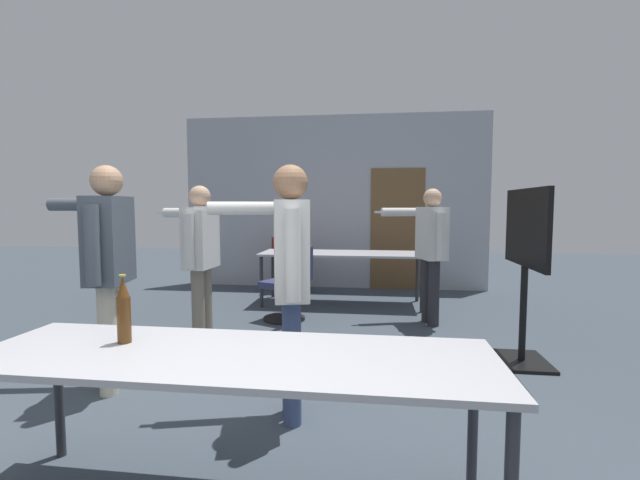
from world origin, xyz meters
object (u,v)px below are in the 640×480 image
object	(u,v)px
office_chair_mid_tucked	(289,287)
person_right_polo	(430,243)
person_far_watching	(108,256)
tv_screen	(525,257)
person_near_casual	(289,266)
person_center_tall	(200,249)
office_chair_near_pushed	(289,266)
beer_bottle	(124,311)

from	to	relation	value
office_chair_mid_tucked	person_right_polo	bearing A→B (deg)	-62.21
person_far_watching	tv_screen	bearing A→B (deg)	-83.62
office_chair_mid_tucked	person_near_casual	bearing A→B (deg)	-143.10
tv_screen	person_center_tall	bearing A→B (deg)	-93.08
person_center_tall	office_chair_near_pushed	world-z (taller)	person_center_tall
person_center_tall	beer_bottle	size ratio (longest dim) A/B	4.84
beer_bottle	person_right_polo	bearing A→B (deg)	60.53
person_near_casual	office_chair_near_pushed	bearing A→B (deg)	-2.61
person_far_watching	person_center_tall	bearing A→B (deg)	-21.40
beer_bottle	person_center_tall	bearing A→B (deg)	104.26
office_chair_near_pushed	office_chair_mid_tucked	distance (m)	1.79
person_right_polo	office_chair_mid_tucked	bearing A→B (deg)	76.72
person_far_watching	person_right_polo	bearing A→B (deg)	-60.56
person_right_polo	office_chair_near_pushed	distance (m)	2.71
person_right_polo	person_center_tall	world-z (taller)	same
office_chair_mid_tucked	beer_bottle	bearing A→B (deg)	-157.50
office_chair_mid_tucked	beer_bottle	xyz separation A→B (m)	(-0.16, -3.21, 0.49)
person_right_polo	office_chair_mid_tucked	xyz separation A→B (m)	(-1.70, -0.07, -0.55)
person_near_casual	office_chair_near_pushed	distance (m)	4.29
tv_screen	person_center_tall	world-z (taller)	person_center_tall
tv_screen	office_chair_near_pushed	world-z (taller)	tv_screen
person_near_casual	beer_bottle	bearing A→B (deg)	126.84
tv_screen	office_chair_mid_tucked	xyz separation A→B (m)	(-2.38, 1.14, -0.54)
person_near_casual	person_center_tall	xyz separation A→B (m)	(-1.22, 1.44, -0.05)
person_near_casual	person_center_tall	world-z (taller)	person_near_casual
person_near_casual	office_chair_near_pushed	xyz separation A→B (m)	(-0.86, 4.16, -0.60)
person_far_watching	person_near_casual	xyz separation A→B (m)	(1.45, -0.27, -0.01)
person_right_polo	beer_bottle	distance (m)	3.78
office_chair_near_pushed	person_near_casual	bearing A→B (deg)	18.42
person_far_watching	beer_bottle	distance (m)	1.35
person_center_tall	office_chair_near_pushed	distance (m)	2.80
tv_screen	office_chair_mid_tucked	bearing A→B (deg)	-115.56
person_right_polo	tv_screen	bearing A→B (deg)	-166.65
person_right_polo	person_near_casual	size ratio (longest dim) A/B	0.97
office_chair_near_pushed	person_right_polo	bearing A→B (deg)	57.69
person_far_watching	beer_bottle	world-z (taller)	person_far_watching
person_near_casual	beer_bottle	xyz separation A→B (m)	(-0.65, -0.81, -0.12)
person_far_watching	person_center_tall	distance (m)	1.19
person_right_polo	beer_bottle	world-z (taller)	person_right_polo
person_near_casual	person_center_tall	size ratio (longest dim) A/B	1.04
office_chair_near_pushed	beer_bottle	world-z (taller)	beer_bottle
tv_screen	person_near_casual	bearing A→B (deg)	-56.00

